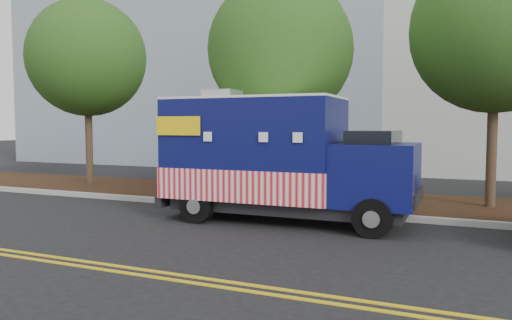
% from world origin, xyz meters
% --- Properties ---
extents(ground, '(120.00, 120.00, 0.00)m').
position_xyz_m(ground, '(0.00, 0.00, 0.00)').
color(ground, black).
rests_on(ground, ground).
extents(curb, '(120.00, 0.18, 0.15)m').
position_xyz_m(curb, '(0.00, 1.40, 0.07)').
color(curb, '#9E9E99').
rests_on(curb, ground).
extents(mulch_strip, '(120.00, 4.00, 0.15)m').
position_xyz_m(mulch_strip, '(0.00, 3.50, 0.07)').
color(mulch_strip, black).
rests_on(mulch_strip, ground).
extents(centerline_near, '(120.00, 0.10, 0.01)m').
position_xyz_m(centerline_near, '(0.00, -4.45, 0.01)').
color(centerline_near, gold).
rests_on(centerline_near, ground).
extents(centerline_far, '(120.00, 0.10, 0.01)m').
position_xyz_m(centerline_far, '(0.00, -4.70, 0.01)').
color(centerline_far, gold).
rests_on(centerline_far, ground).
extents(tree_a, '(4.26, 4.26, 6.89)m').
position_xyz_m(tree_a, '(-7.14, 3.45, 4.75)').
color(tree_a, '#38281C').
rests_on(tree_a, ground).
extents(tree_b, '(4.20, 4.20, 6.57)m').
position_xyz_m(tree_b, '(0.66, 2.77, 4.46)').
color(tree_b, '#38281C').
rests_on(tree_b, ground).
extents(tree_c, '(4.34, 4.34, 6.95)m').
position_xyz_m(tree_c, '(6.29, 3.64, 4.77)').
color(tree_c, '#38281C').
rests_on(tree_c, ground).
extents(sign_post, '(0.06, 0.06, 2.40)m').
position_xyz_m(sign_post, '(-2.19, 1.85, 1.20)').
color(sign_post, '#473828').
rests_on(sign_post, ground).
extents(food_truck, '(6.08, 2.42, 3.17)m').
position_xyz_m(food_truck, '(1.52, 0.26, 1.44)').
color(food_truck, black).
rests_on(food_truck, ground).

